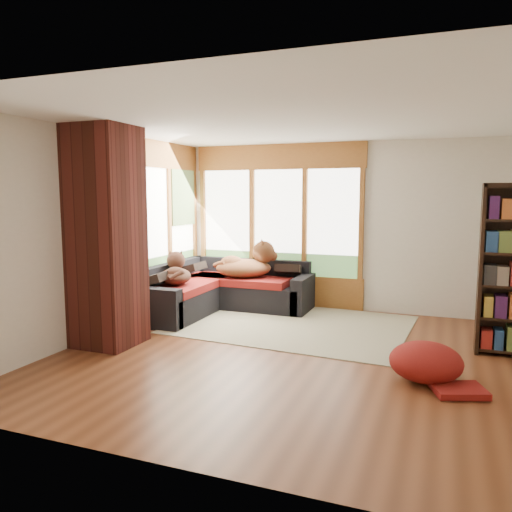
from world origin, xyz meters
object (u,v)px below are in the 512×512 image
Objects in this scene: pouf at (426,361)px; dog_brindle at (176,268)px; brick_chimney at (106,237)px; sectional_sofa at (216,291)px; area_rug at (293,324)px; dog_tan at (248,259)px.

pouf is 3.86m from dog_brindle.
brick_chimney reaches higher than pouf.
brick_chimney is 1.18× the size of sectional_sofa.
dog_brindle is (-1.75, -0.16, 0.73)m from area_rug.
brick_chimney is 3.72× the size of pouf.
sectional_sofa reaches higher than pouf.
pouf is (1.81, -1.54, 0.19)m from area_rug.
sectional_sofa is 1.47m from area_rug.
brick_chimney is at bearing -178.49° from pouf.
sectional_sofa is 2.71× the size of dog_brindle.
dog_tan is at bearing 69.58° from brick_chimney.
dog_tan is 1.27× the size of dog_brindle.
sectional_sofa is 0.81m from dog_brindle.
brick_chimney is at bearing -134.89° from dog_tan.
dog_brindle is (-3.57, 1.38, 0.53)m from pouf.
area_rug is (1.82, 1.63, -1.29)m from brick_chimney.
sectional_sofa is (0.45, 2.05, -1.00)m from brick_chimney.
dog_tan is 1.19m from dog_brindle.
area_rug is 2.39m from pouf.
sectional_sofa is at bearing -62.15° from dog_brindle.
brick_chimney is 1.58m from dog_brindle.
area_rug is 1.90m from dog_brindle.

